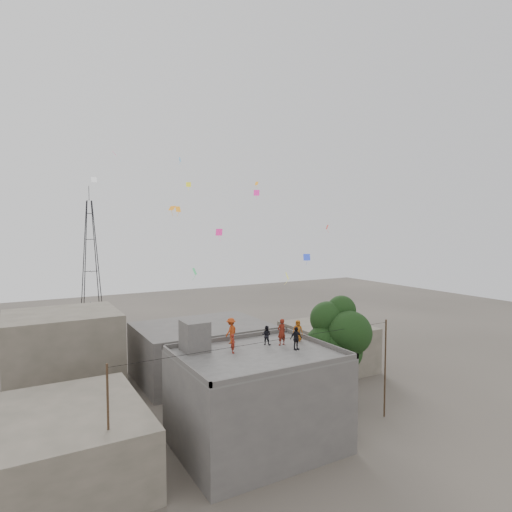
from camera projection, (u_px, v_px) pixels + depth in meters
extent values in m
plane|color=#423C36|center=(257.00, 446.00, 27.85)|extent=(140.00, 140.00, 0.00)
cube|color=#4F4C49|center=(257.00, 401.00, 27.65)|extent=(10.00, 8.00, 6.00)
cube|color=#53504E|center=(257.00, 355.00, 27.45)|extent=(10.00, 8.00, 0.10)
cube|color=#4F4C49|center=(230.00, 338.00, 30.84)|extent=(10.00, 0.15, 0.30)
cube|color=#4F4C49|center=(291.00, 369.00, 24.04)|extent=(10.00, 0.15, 0.30)
cube|color=#4F4C49|center=(318.00, 342.00, 29.87)|extent=(0.15, 8.00, 0.30)
cube|color=#4F4C49|center=(184.00, 364.00, 25.01)|extent=(0.15, 8.00, 0.30)
cube|color=#4F4C49|center=(195.00, 336.00, 28.06)|extent=(1.60, 1.80, 2.00)
cube|color=#5D5749|center=(69.00, 445.00, 24.02)|extent=(8.00, 10.00, 4.00)
cube|color=#4F4C49|center=(202.00, 350.00, 40.81)|extent=(12.00, 9.00, 5.00)
cube|color=#5D5749|center=(63.00, 353.00, 36.56)|extent=(9.00, 8.00, 7.00)
cube|color=#5D5749|center=(328.00, 346.00, 43.29)|extent=(7.00, 8.00, 4.40)
cylinder|color=black|center=(337.00, 392.00, 31.71)|extent=(0.44, 0.44, 4.00)
cylinder|color=black|center=(338.00, 370.00, 31.76)|extent=(0.64, 0.91, 2.14)
sphere|color=black|center=(338.00, 350.00, 31.50)|extent=(3.60, 3.60, 3.60)
sphere|color=black|center=(347.00, 336.00, 32.25)|extent=(3.00, 3.00, 3.00)
sphere|color=black|center=(324.00, 345.00, 31.46)|extent=(2.80, 2.80, 2.80)
sphere|color=black|center=(350.00, 333.00, 30.91)|extent=(3.20, 3.20, 3.20)
sphere|color=black|center=(327.00, 319.00, 31.99)|extent=(2.60, 2.60, 2.60)
sphere|color=black|center=(341.00, 310.00, 32.23)|extent=(2.20, 2.20, 2.20)
cylinder|color=black|center=(109.00, 435.00, 21.61)|extent=(0.12, 0.12, 7.40)
cylinder|color=black|center=(385.00, 368.00, 31.92)|extent=(0.12, 0.12, 7.40)
cylinder|color=black|center=(274.00, 340.00, 26.54)|extent=(20.00, 0.52, 0.02)
cylinder|color=black|center=(85.00, 266.00, 58.81)|extent=(1.27, 1.27, 18.01)
cylinder|color=black|center=(98.00, 265.00, 59.65)|extent=(1.27, 1.27, 18.01)
cylinder|color=black|center=(96.00, 264.00, 61.13)|extent=(1.27, 1.27, 18.01)
cylinder|color=black|center=(83.00, 265.00, 60.29)|extent=(1.27, 1.27, 18.01)
cube|color=black|center=(92.00, 303.00, 60.32)|extent=(2.36, 0.08, 0.08)
cube|color=black|center=(92.00, 303.00, 60.32)|extent=(0.08, 2.36, 0.08)
cube|color=black|center=(91.00, 271.00, 60.03)|extent=(1.81, 0.08, 0.08)
cube|color=black|center=(91.00, 271.00, 60.03)|extent=(0.08, 1.81, 0.08)
cube|color=black|center=(90.00, 239.00, 59.73)|extent=(1.26, 0.08, 0.08)
cube|color=black|center=(90.00, 239.00, 59.73)|extent=(0.08, 1.26, 0.08)
cube|color=black|center=(89.00, 214.00, 59.50)|extent=(0.82, 0.08, 0.08)
cube|color=black|center=(89.00, 214.00, 59.50)|extent=(0.08, 0.82, 0.08)
cylinder|color=black|center=(89.00, 193.00, 59.31)|extent=(0.08, 0.08, 2.00)
imported|color=maroon|center=(282.00, 332.00, 29.48)|extent=(0.71, 0.50, 1.83)
imported|color=#9E5012|center=(298.00, 331.00, 30.58)|extent=(0.86, 0.85, 1.50)
imported|color=black|center=(266.00, 335.00, 29.59)|extent=(0.81, 0.82, 1.33)
imported|color=black|center=(296.00, 338.00, 28.36)|extent=(0.90, 0.39, 1.53)
imported|color=#AB3B13|center=(231.00, 331.00, 29.93)|extent=(1.33, 1.18, 1.79)
imported|color=maroon|center=(233.00, 344.00, 27.61)|extent=(0.43, 0.53, 1.24)
plane|color=orange|center=(178.00, 209.00, 29.71)|extent=(0.43, 0.26, 0.39)
plane|color=#FF28A0|center=(257.00, 193.00, 33.19)|extent=(0.46, 0.27, 0.44)
plane|color=#FFF827|center=(188.00, 185.00, 39.38)|extent=(0.48, 0.34, 0.41)
plane|color=blue|center=(307.00, 257.00, 36.11)|extent=(0.60, 0.40, 0.55)
plane|color=white|center=(94.00, 180.00, 31.71)|extent=(0.41, 0.13, 0.38)
plane|color=orange|center=(257.00, 183.00, 42.62)|extent=(0.24, 0.41, 0.36)
plane|color=green|center=(195.00, 271.00, 28.61)|extent=(0.44, 0.48, 0.43)
plane|color=red|center=(327.00, 227.00, 39.41)|extent=(0.42, 0.35, 0.39)
plane|color=orange|center=(172.00, 208.00, 25.11)|extent=(0.40, 0.44, 0.27)
plane|color=#4593CF|center=(180.00, 159.00, 39.93)|extent=(0.12, 0.39, 0.38)
plane|color=#F34C8A|center=(114.00, 149.00, 27.08)|extent=(0.14, 0.36, 0.34)
plane|color=yellow|center=(287.00, 276.00, 33.06)|extent=(0.52, 0.57, 0.53)
plane|color=#F3268C|center=(219.00, 232.00, 33.71)|extent=(0.56, 0.15, 0.54)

